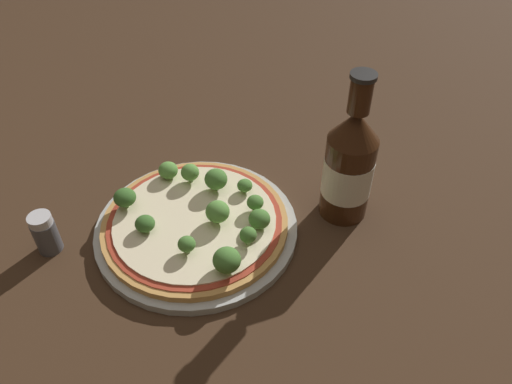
% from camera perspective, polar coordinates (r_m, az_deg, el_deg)
% --- Properties ---
extents(ground_plane, '(3.00, 3.00, 0.00)m').
position_cam_1_polar(ground_plane, '(0.73, -5.02, -3.92)').
color(ground_plane, '#3D2819').
extents(plate, '(0.29, 0.29, 0.01)m').
position_cam_1_polar(plate, '(0.72, -6.78, -4.11)').
color(plate, '#B2B7B2').
rests_on(plate, ground_plane).
extents(pizza, '(0.26, 0.26, 0.01)m').
position_cam_1_polar(pizza, '(0.71, -6.97, -3.46)').
color(pizza, tan).
rests_on(pizza, plate).
extents(broccoli_floret_0, '(0.03, 0.03, 0.04)m').
position_cam_1_polar(broccoli_floret_0, '(0.73, -4.60, 1.46)').
color(broccoli_floret_0, '#7A9E5B').
rests_on(broccoli_floret_0, pizza).
extents(broccoli_floret_1, '(0.03, 0.03, 0.03)m').
position_cam_1_polar(broccoli_floret_1, '(0.69, -4.41, -2.26)').
color(broccoli_floret_1, '#7A9E5B').
rests_on(broccoli_floret_1, pizza).
extents(broccoli_floret_2, '(0.02, 0.02, 0.03)m').
position_cam_1_polar(broccoli_floret_2, '(0.65, -7.72, -5.99)').
color(broccoli_floret_2, '#7A9E5B').
rests_on(broccoli_floret_2, pizza).
extents(broccoli_floret_3, '(0.03, 0.03, 0.03)m').
position_cam_1_polar(broccoli_floret_3, '(0.68, 0.32, -3.27)').
color(broccoli_floret_3, '#7A9E5B').
rests_on(broccoli_floret_3, pizza).
extents(broccoli_floret_4, '(0.04, 0.04, 0.03)m').
position_cam_1_polar(broccoli_floret_4, '(0.63, -3.35, -7.77)').
color(broccoli_floret_4, '#7A9E5B').
rests_on(broccoli_floret_4, pizza).
extents(broccoli_floret_5, '(0.02, 0.02, 0.02)m').
position_cam_1_polar(broccoli_floret_5, '(0.73, -1.29, 0.74)').
color(broccoli_floret_5, '#7A9E5B').
rests_on(broccoli_floret_5, pizza).
extents(broccoli_floret_6, '(0.03, 0.03, 0.03)m').
position_cam_1_polar(broccoli_floret_6, '(0.73, -14.76, -0.62)').
color(broccoli_floret_6, '#7A9E5B').
rests_on(broccoli_floret_6, pizza).
extents(broccoli_floret_7, '(0.03, 0.03, 0.03)m').
position_cam_1_polar(broccoli_floret_7, '(0.77, -10.01, 2.46)').
color(broccoli_floret_7, '#7A9E5B').
rests_on(broccoli_floret_7, pizza).
extents(broccoli_floret_8, '(0.03, 0.03, 0.03)m').
position_cam_1_polar(broccoli_floret_8, '(0.75, -7.55, 2.23)').
color(broccoli_floret_8, '#7A9E5B').
rests_on(broccoli_floret_8, pizza).
extents(broccoli_floret_9, '(0.02, 0.02, 0.03)m').
position_cam_1_polar(broccoli_floret_9, '(0.70, -0.10, -1.22)').
color(broccoli_floret_9, '#7A9E5B').
rests_on(broccoli_floret_9, pizza).
extents(broccoli_floret_10, '(0.03, 0.03, 0.02)m').
position_cam_1_polar(broccoli_floret_10, '(0.69, -12.58, -3.56)').
color(broccoli_floret_10, '#7A9E5B').
rests_on(broccoli_floret_10, pizza).
extents(broccoli_floret_11, '(0.02, 0.02, 0.03)m').
position_cam_1_polar(broccoli_floret_11, '(0.66, -0.91, -4.94)').
color(broccoli_floret_11, '#7A9E5B').
rests_on(broccoli_floret_11, pizza).
extents(beer_bottle, '(0.07, 0.07, 0.23)m').
position_cam_1_polar(beer_bottle, '(0.70, 10.60, 3.04)').
color(beer_bottle, '#381E0F').
rests_on(beer_bottle, ground_plane).
extents(pepper_shaker, '(0.03, 0.03, 0.06)m').
position_cam_1_polar(pepper_shaker, '(0.73, -22.93, -4.36)').
color(pepper_shaker, '#4C4C51').
rests_on(pepper_shaker, ground_plane).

